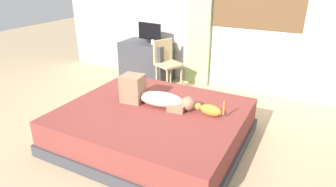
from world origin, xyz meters
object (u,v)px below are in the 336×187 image
at_px(desk, 147,61).
at_px(person_lying, 154,96).
at_px(tv_monitor, 150,32).
at_px(cup, 153,42).
at_px(chair_by_desk, 166,61).
at_px(bed, 153,126).
at_px(cat, 209,110).

bearing_deg(desk, person_lying, -55.87).
bearing_deg(person_lying, desk, 124.13).
bearing_deg(tv_monitor, cup, -37.39).
distance_m(person_lying, chair_by_desk, 1.61).
bearing_deg(chair_by_desk, cup, 162.61).
xyz_separation_m(cup, chair_by_desk, (0.32, -0.10, -0.27)).
bearing_deg(tv_monitor, bed, -58.32).
bearing_deg(desk, bed, -56.53).
distance_m(bed, person_lying, 0.36).
bearing_deg(desk, cup, -24.41).
xyz_separation_m(cat, chair_by_desk, (-1.31, 1.44, 0.00)).
relative_size(tv_monitor, chair_by_desk, 0.56).
distance_m(person_lying, cup, 1.86).
xyz_separation_m(person_lying, cat, (0.70, 0.05, -0.05)).
height_order(cat, chair_by_desk, chair_by_desk).
xyz_separation_m(person_lying, cup, (-0.94, 1.59, 0.23)).
xyz_separation_m(tv_monitor, cup, (0.12, -0.09, -0.14)).
distance_m(person_lying, desk, 2.03).
xyz_separation_m(bed, person_lying, (-0.06, 0.13, 0.34)).
bearing_deg(cat, person_lying, -176.30).
bearing_deg(tv_monitor, person_lying, -57.77).
relative_size(bed, tv_monitor, 4.43).
bearing_deg(desk, tv_monitor, -0.00).
height_order(desk, tv_monitor, tv_monitor).
relative_size(cat, tv_monitor, 0.75).
bearing_deg(person_lying, cat, 3.70).
xyz_separation_m(bed, cup, (-1.00, 1.72, 0.56)).
relative_size(person_lying, cat, 2.63).
relative_size(cat, chair_by_desk, 0.42).
xyz_separation_m(bed, cat, (0.64, 0.18, 0.29)).
bearing_deg(chair_by_desk, desk, 159.89).
distance_m(desk, tv_monitor, 0.56).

